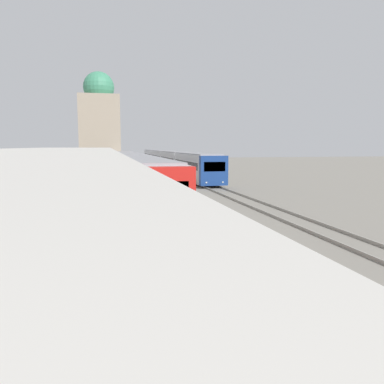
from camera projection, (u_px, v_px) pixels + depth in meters
name	position (u px, v px, depth m)	size (l,w,h in m)	color
platform_canopy	(49.00, 153.00, 11.63)	(4.00, 25.06, 2.90)	beige
person_on_platform	(102.00, 218.00, 10.50)	(0.40, 0.40, 1.66)	#2D2D33
train_near	(130.00, 168.00, 35.66)	(2.69, 43.58, 3.17)	red
train_far	(169.00, 160.00, 59.48)	(2.61, 52.90, 3.11)	navy
signal_post_near	(254.00, 259.00, 9.47)	(0.20, 0.21, 1.60)	black
distant_domed_building	(100.00, 126.00, 51.82)	(5.44, 5.44, 13.97)	gray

